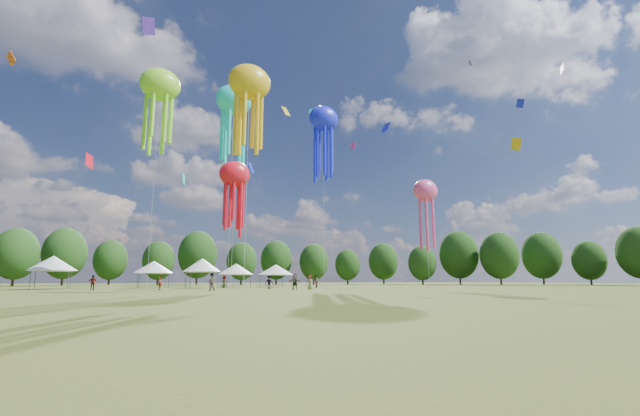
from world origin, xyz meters
name	(u,v)px	position (x,y,z in m)	size (l,w,h in m)	color
ground	(563,313)	(0.00, 0.00, 0.00)	(300.00, 300.00, 0.00)	#384416
spectator_near	(211,282)	(-5.19, 35.63, 0.95)	(0.92, 0.72, 1.90)	gray
spectators_far	(261,282)	(3.15, 43.94, 0.90)	(30.76, 18.34, 1.87)	gray
festival_tents	(183,267)	(-5.23, 55.01, 3.06)	(36.79, 9.90, 4.30)	#47474C
show_kites	(264,129)	(2.57, 42.61, 21.65)	(34.23, 28.25, 31.14)	gold
small_kites	(234,70)	(-1.70, 43.23, 29.59)	(79.71, 55.43, 43.83)	gold
treeline	(186,247)	(-3.87, 62.51, 6.54)	(201.57, 95.24, 13.43)	#38281C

